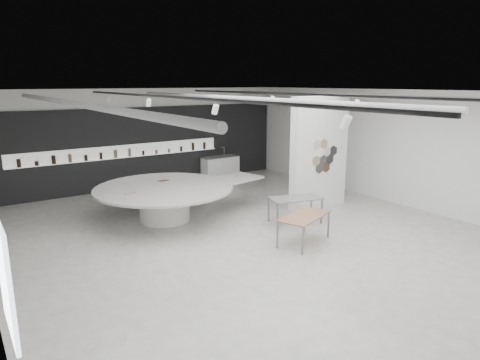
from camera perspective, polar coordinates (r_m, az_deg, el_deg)
room at (r=10.96m, az=0.77°, el=2.64°), size 12.02×14.02×3.82m
back_wall_display at (r=17.13m, az=-12.63°, el=4.26°), size 11.80×0.27×3.10m
partition_column at (r=14.05m, az=10.52°, el=3.57°), size 2.20×0.38×3.60m
display_island at (r=12.87m, az=-9.68°, el=-2.38°), size 5.68×4.74×1.04m
sample_table_wood at (r=11.01m, az=8.56°, el=-4.98°), size 1.72×1.26×0.73m
sample_table_stone at (r=12.53m, az=7.39°, el=-2.62°), size 1.62×1.11×0.76m
kitchen_counter at (r=18.37m, az=-2.65°, el=1.73°), size 1.66×0.68×1.30m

